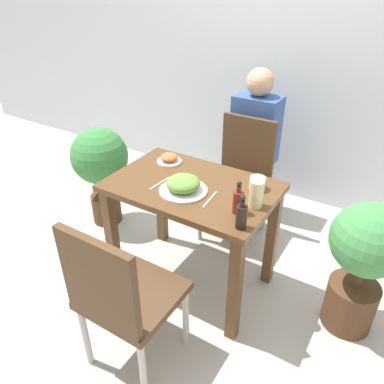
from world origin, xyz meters
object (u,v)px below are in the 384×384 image
object	(u,v)px
condiment_bottle	(241,215)
person_figure	(254,145)
food_plate	(184,185)
sauce_bottle	(238,201)
chair_near	(121,295)
potted_plant_right	(363,259)
juice_glass	(256,194)
drink_cup	(257,183)
potted_plant_left	(100,164)
side_plate	(169,159)
chair_far	(240,173)

from	to	relation	value
condiment_bottle	person_figure	world-z (taller)	person_figure
food_plate	sauce_bottle	bearing A→B (deg)	-4.93
chair_near	sauce_bottle	bearing A→B (deg)	-116.98
potted_plant_right	food_plate	bearing A→B (deg)	-164.20
juice_glass	sauce_bottle	bearing A→B (deg)	-118.46
drink_cup	condiment_bottle	world-z (taller)	condiment_bottle
potted_plant_left	person_figure	distance (m)	1.19
juice_glass	potted_plant_left	xyz separation A→B (m)	(-1.34, 0.24, -0.28)
chair_near	potted_plant_left	size ratio (longest dim) A/B	1.13
chair_near	person_figure	size ratio (longest dim) A/B	0.75
side_plate	juice_glass	distance (m)	0.69
chair_near	drink_cup	bearing A→B (deg)	-108.54
side_plate	juice_glass	world-z (taller)	juice_glass
food_plate	potted_plant_left	world-z (taller)	food_plate
chair_near	drink_cup	xyz separation A→B (m)	(0.28, 0.84, 0.26)
chair_far	potted_plant_right	bearing A→B (deg)	-27.44
drink_cup	condiment_bottle	distance (m)	0.38
chair_far	potted_plant_right	xyz separation A→B (m)	(0.93, -0.48, -0.02)
juice_glass	person_figure	world-z (taller)	person_figure
condiment_bottle	side_plate	bearing A→B (deg)	150.06
chair_far	person_figure	distance (m)	0.34
sauce_bottle	potted_plant_left	size ratio (longest dim) A/B	0.23
condiment_bottle	chair_near	bearing A→B (deg)	-127.82
chair_far	side_plate	distance (m)	0.62
drink_cup	potted_plant_left	xyz separation A→B (m)	(-1.27, 0.07, -0.25)
side_plate	potted_plant_left	size ratio (longest dim) A/B	0.20
side_plate	potted_plant_right	bearing A→B (deg)	0.53
person_figure	condiment_bottle	bearing A→B (deg)	-69.77
chair_near	potted_plant_right	world-z (taller)	chair_near
sauce_bottle	potted_plant_left	distance (m)	1.36
food_plate	drink_cup	bearing A→B (deg)	36.30
chair_near	condiment_bottle	size ratio (longest dim) A/B	5.00
potted_plant_left	person_figure	bearing A→B (deg)	40.23
drink_cup	condiment_bottle	size ratio (longest dim) A/B	0.49
food_plate	person_figure	xyz separation A→B (m)	(-0.04, 1.08, -0.18)
side_plate	juice_glass	xyz separation A→B (m)	(0.66, -0.18, 0.05)
sauce_bottle	person_figure	xyz separation A→B (m)	(-0.38, 1.11, -0.21)
potted_plant_left	food_plate	bearing A→B (deg)	-18.26
drink_cup	sauce_bottle	size ratio (longest dim) A/B	0.49
side_plate	drink_cup	xyz separation A→B (m)	(0.60, -0.01, 0.01)
person_figure	food_plate	bearing A→B (deg)	-87.68
chair_far	sauce_bottle	bearing A→B (deg)	-66.71
drink_cup	sauce_bottle	distance (m)	0.27
person_figure	sauce_bottle	bearing A→B (deg)	-71.12
side_plate	drink_cup	size ratio (longest dim) A/B	1.77
food_plate	drink_cup	distance (m)	0.40
side_plate	potted_plant_left	distance (m)	0.72
chair_near	chair_far	bearing A→B (deg)	-88.15
condiment_bottle	sauce_bottle	bearing A→B (deg)	122.78
condiment_bottle	potted_plant_right	xyz separation A→B (m)	(0.53, 0.40, -0.32)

